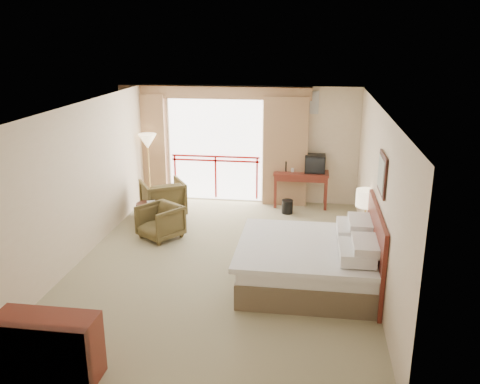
% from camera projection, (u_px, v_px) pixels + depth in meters
% --- Properties ---
extents(floor, '(7.00, 7.00, 0.00)m').
position_uv_depth(floor, '(224.00, 262.00, 8.87)').
color(floor, '#918961').
rests_on(floor, ground).
extents(ceiling, '(7.00, 7.00, 0.00)m').
position_uv_depth(ceiling, '(222.00, 107.00, 8.06)').
color(ceiling, white).
rests_on(ceiling, wall_back).
extents(wall_back, '(5.00, 0.00, 5.00)m').
position_uv_depth(wall_back, '(249.00, 145.00, 11.77)').
color(wall_back, beige).
rests_on(wall_back, ground).
extents(wall_front, '(5.00, 0.00, 5.00)m').
position_uv_depth(wall_front, '(163.00, 287.00, 5.16)').
color(wall_front, beige).
rests_on(wall_front, ground).
extents(wall_left, '(0.00, 7.00, 7.00)m').
position_uv_depth(wall_left, '(81.00, 182.00, 8.81)').
color(wall_left, beige).
rests_on(wall_left, ground).
extents(wall_right, '(0.00, 7.00, 7.00)m').
position_uv_depth(wall_right, '(377.00, 194.00, 8.13)').
color(wall_right, beige).
rests_on(wall_right, ground).
extents(balcony_door, '(2.40, 0.00, 2.40)m').
position_uv_depth(balcony_door, '(215.00, 150.00, 11.91)').
color(balcony_door, white).
rests_on(balcony_door, wall_back).
extents(balcony_railing, '(2.09, 0.03, 1.02)m').
position_uv_depth(balcony_railing, '(216.00, 166.00, 12.00)').
color(balcony_railing, '#AB100E').
rests_on(balcony_railing, wall_back).
extents(curtain_left, '(1.00, 0.26, 2.50)m').
position_uv_depth(curtain_left, '(146.00, 147.00, 11.99)').
color(curtain_left, '#8B6241').
rests_on(curtain_left, wall_back).
extents(curtain_right, '(1.00, 0.26, 2.50)m').
position_uv_depth(curtain_right, '(286.00, 151.00, 11.54)').
color(curtain_right, '#8B6241').
rests_on(curtain_right, wall_back).
extents(valance, '(4.40, 0.22, 0.28)m').
position_uv_depth(valance, '(214.00, 92.00, 11.41)').
color(valance, '#8B6241').
rests_on(valance, wall_back).
extents(hvac_vent, '(0.50, 0.04, 0.50)m').
position_uv_depth(hvac_vent, '(307.00, 102.00, 11.27)').
color(hvac_vent, silver).
rests_on(hvac_vent, wall_back).
extents(bed, '(2.13, 2.06, 0.97)m').
position_uv_depth(bed, '(311.00, 262.00, 7.98)').
color(bed, brown).
rests_on(bed, floor).
extents(headboard, '(0.06, 2.10, 1.30)m').
position_uv_depth(headboard, '(375.00, 249.00, 7.77)').
color(headboard, '#581D17').
rests_on(headboard, wall_right).
extents(framed_art, '(0.04, 0.72, 0.60)m').
position_uv_depth(framed_art, '(382.00, 174.00, 7.41)').
color(framed_art, black).
rests_on(framed_art, wall_right).
extents(nightstand, '(0.42, 0.48, 0.55)m').
position_uv_depth(nightstand, '(363.00, 241.00, 9.06)').
color(nightstand, '#581D17').
rests_on(nightstand, floor).
extents(table_lamp, '(0.36, 0.36, 0.64)m').
position_uv_depth(table_lamp, '(366.00, 199.00, 8.88)').
color(table_lamp, tan).
rests_on(table_lamp, nightstand).
extents(phone, '(0.19, 0.17, 0.07)m').
position_uv_depth(phone, '(362.00, 228.00, 8.84)').
color(phone, black).
rests_on(phone, nightstand).
extents(desk, '(1.24, 0.60, 0.81)m').
position_uv_depth(desk, '(301.00, 179.00, 11.66)').
color(desk, '#581D17').
rests_on(desk, floor).
extents(tv, '(0.45, 0.36, 0.41)m').
position_uv_depth(tv, '(315.00, 164.00, 11.45)').
color(tv, black).
rests_on(tv, desk).
extents(coffee_maker, '(0.12, 0.12, 0.24)m').
position_uv_depth(coffee_maker, '(286.00, 166.00, 11.57)').
color(coffee_maker, black).
rests_on(coffee_maker, desk).
extents(cup, '(0.08, 0.08, 0.10)m').
position_uv_depth(cup, '(293.00, 170.00, 11.52)').
color(cup, white).
rests_on(cup, desk).
extents(wastebasket, '(0.25, 0.25, 0.31)m').
position_uv_depth(wastebasket, '(287.00, 207.00, 11.23)').
color(wastebasket, black).
rests_on(wastebasket, floor).
extents(armchair_far, '(1.18, 1.19, 0.80)m').
position_uv_depth(armchair_far, '(164.00, 215.00, 11.14)').
color(armchair_far, '#483C1F').
rests_on(armchair_far, floor).
extents(armchair_near, '(1.00, 1.01, 0.66)m').
position_uv_depth(armchair_near, '(161.00, 238.00, 9.92)').
color(armchair_near, '#483C1F').
rests_on(armchair_near, floor).
extents(side_table, '(0.46, 0.46, 0.50)m').
position_uv_depth(side_table, '(148.00, 211.00, 10.39)').
color(side_table, black).
rests_on(side_table, floor).
extents(book, '(0.26, 0.28, 0.02)m').
position_uv_depth(book, '(147.00, 203.00, 10.34)').
color(book, white).
rests_on(book, side_table).
extents(floor_lamp, '(0.42, 0.42, 1.64)m').
position_uv_depth(floor_lamp, '(148.00, 144.00, 11.56)').
color(floor_lamp, tan).
rests_on(floor_lamp, floor).
extents(dresser, '(1.18, 0.50, 0.78)m').
position_uv_depth(dresser, '(47.00, 348.00, 5.77)').
color(dresser, '#581D17').
rests_on(dresser, floor).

